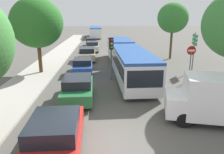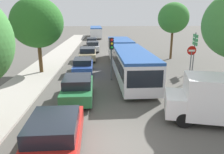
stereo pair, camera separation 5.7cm
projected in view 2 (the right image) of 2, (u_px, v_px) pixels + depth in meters
The scene contains 16 objects.
ground_plane at pixel (113, 145), 8.85m from camera, with size 200.00×200.00×0.00m, color #4F4C47.
kerb_strip_left at pixel (61, 53), 30.13m from camera, with size 3.20×54.84×0.14m, color #9E998E.
articulated_bus at pixel (126, 56), 20.41m from camera, with size 2.98×16.34×2.42m.
city_bus_rear at pixel (96, 31), 51.48m from camera, with size 2.99×11.38×2.43m.
queued_car_red at pixel (55, 136), 8.03m from camera, with size 2.00×4.46×1.53m.
queued_car_green at pixel (78, 88), 13.44m from camera, with size 1.92×4.26×1.46m.
queued_car_blue at pixel (83, 66), 19.56m from camera, with size 1.79×3.99×1.37m.
queued_car_tan at pixel (88, 54), 25.27m from camera, with size 1.93×4.31×1.48m.
queued_car_silver at pixel (93, 46), 31.60m from camera, with size 1.86×4.13×1.42m.
queued_car_graphite at pixel (92, 42), 36.91m from camera, with size 1.81×4.03×1.38m.
white_van at pixel (224, 99), 10.34m from camera, with size 5.32×3.08×2.31m.
traffic_light at pixel (111, 49), 16.99m from camera, with size 0.36×0.38×3.40m.
no_entry_sign at pixel (191, 58), 16.75m from camera, with size 0.70×0.08×2.82m.
direction_sign_post at pixel (195, 44), 19.43m from camera, with size 0.24×1.40×3.60m.
tree_left_mid at pixel (38, 24), 18.47m from camera, with size 4.43×4.43×6.55m.
tree_right_mid at pixel (173, 18), 25.06m from camera, with size 3.52×3.52×6.49m.
Camera 2 is at (-0.37, -7.75, 5.06)m, focal length 35.00 mm.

